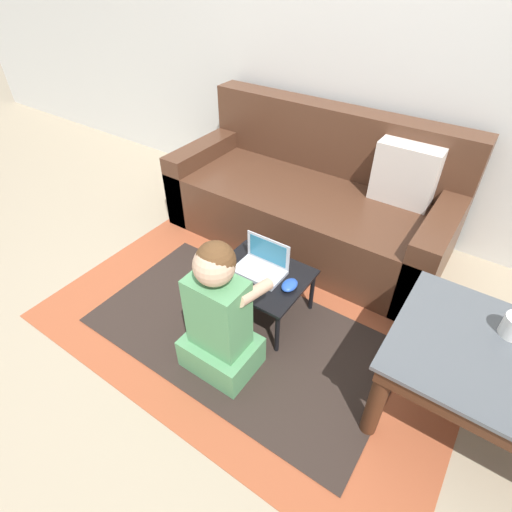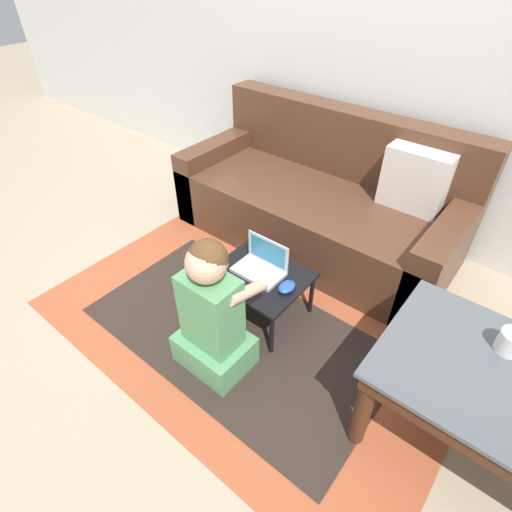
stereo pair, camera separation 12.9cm
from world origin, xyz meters
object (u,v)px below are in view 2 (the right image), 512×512
at_px(laptop_desk, 260,279).
at_px(computer_mouse, 287,287).
at_px(cup_on_table, 511,342).
at_px(person_seated, 212,315).
at_px(couch, 321,203).
at_px(laptop, 261,267).

distance_m(laptop_desk, computer_mouse, 0.18).
bearing_deg(cup_on_table, computer_mouse, -174.51).
xyz_separation_m(laptop_desk, person_seated, (0.04, -0.39, 0.08)).
distance_m(laptop_desk, cup_on_table, 1.14).
bearing_deg(couch, person_seated, -81.86).
xyz_separation_m(laptop, cup_on_table, (1.12, 0.06, 0.20)).
xyz_separation_m(computer_mouse, cup_on_table, (0.93, 0.09, 0.21)).
xyz_separation_m(laptop_desk, laptop, (-0.01, 0.02, 0.06)).
xyz_separation_m(person_seated, cup_on_table, (1.07, 0.48, 0.18)).
height_order(computer_mouse, person_seated, person_seated).
relative_size(laptop_desk, laptop, 1.88).
distance_m(couch, laptop, 0.81).
relative_size(laptop_desk, computer_mouse, 4.63).
distance_m(laptop, cup_on_table, 1.14).
relative_size(couch, cup_on_table, 19.61).
distance_m(laptop_desk, person_seated, 0.40).
distance_m(laptop, computer_mouse, 0.19).
xyz_separation_m(couch, person_seated, (0.17, -1.22, 0.05)).
xyz_separation_m(laptop, computer_mouse, (0.19, -0.03, -0.01)).
distance_m(couch, computer_mouse, 0.88).
bearing_deg(laptop, couch, 98.77).
bearing_deg(laptop, laptop_desk, -59.76).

